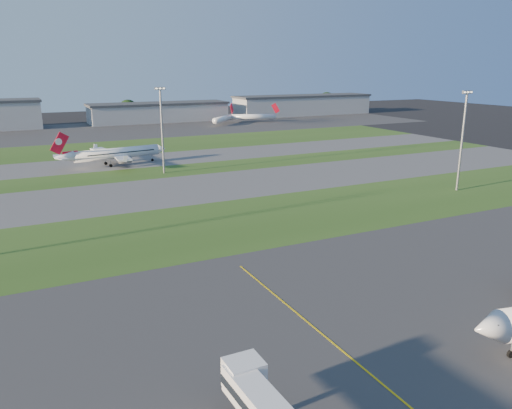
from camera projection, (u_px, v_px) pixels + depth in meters
ground at (314, 371)px, 53.46m from camera, size 700.00×700.00×0.00m
apron_near at (314, 371)px, 53.46m from camera, size 300.00×70.00×0.01m
grass_strip_a at (171, 232)px, 98.38m from camera, size 300.00×34.00×0.01m
taxiway_a at (133, 195)px, 126.88m from camera, size 300.00×32.00×0.01m
grass_strip_b at (113, 176)px, 148.47m from camera, size 300.00×18.00×0.01m
taxiway_b at (100, 164)px, 167.48m from camera, size 300.00×26.00×0.01m
grass_strip_c at (86, 150)px, 195.98m from camera, size 300.00×40.00×0.01m
apron_far at (68, 133)px, 247.80m from camera, size 400.00×80.00×0.01m
yellow_line at (352, 360)px, 55.60m from camera, size 0.25×60.00×0.02m
airliner_taxiing at (116, 154)px, 164.64m from camera, size 35.01×29.49×10.97m
mini_jet_near at (224, 119)px, 282.27m from camera, size 21.31×21.59×9.48m
mini_jet_far at (254, 117)px, 293.17m from camera, size 27.85×10.65×9.48m
light_mast_centre at (162, 125)px, 149.22m from camera, size 3.20×0.70×25.80m
light_mast_east at (463, 134)px, 127.80m from camera, size 3.20×0.70×25.80m
hangar_east at (159, 112)px, 295.74m from camera, size 81.60×23.00×11.20m
hangar_far_east at (303, 105)px, 338.25m from camera, size 96.90×23.00×13.20m
tree_mid_west at (20, 115)px, 273.11m from camera, size 9.90×9.90×10.80m
tree_mid_east at (128, 109)px, 301.10m from camera, size 11.55×11.55×12.60m
tree_east at (242, 106)px, 331.63m from camera, size 10.45×10.45×11.40m
tree_far_east at (327, 101)px, 364.68m from camera, size 12.65×12.65×13.80m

